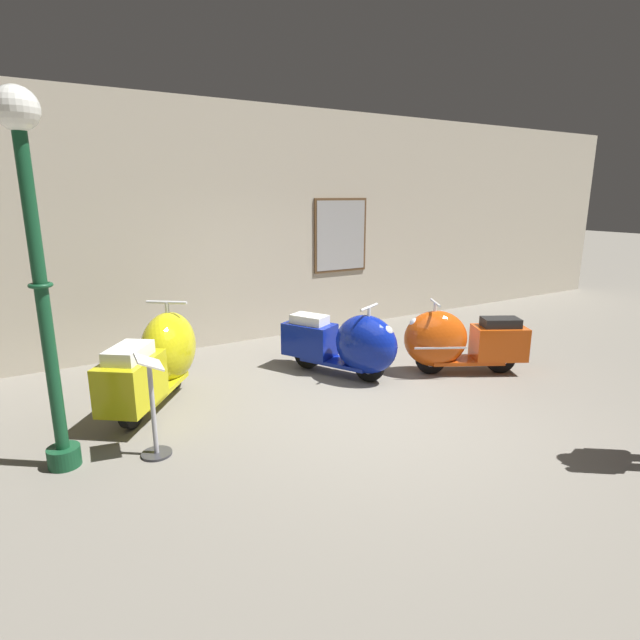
{
  "coord_description": "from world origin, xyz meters",
  "views": [
    {
      "loc": [
        -3.21,
        -4.08,
        2.37
      ],
      "look_at": [
        -0.02,
        1.29,
        0.8
      ],
      "focal_mm": 28.08,
      "sensor_mm": 36.0,
      "label": 1
    }
  ],
  "objects_px": {
    "scooter_0": "(159,358)",
    "scooter_2": "(455,341)",
    "scooter_1": "(348,344)",
    "info_stanchion": "(153,415)",
    "lamppost": "(35,248)"
  },
  "relations": [
    {
      "from": "scooter_0",
      "to": "scooter_2",
      "type": "bearing_deg",
      "value": -69.98
    },
    {
      "from": "scooter_1",
      "to": "info_stanchion",
      "type": "height_order",
      "value": "scooter_1"
    },
    {
      "from": "scooter_2",
      "to": "lamppost",
      "type": "bearing_deg",
      "value": 28.01
    },
    {
      "from": "scooter_2",
      "to": "scooter_0",
      "type": "bearing_deg",
      "value": 11.37
    },
    {
      "from": "scooter_1",
      "to": "scooter_2",
      "type": "relative_size",
      "value": 1.01
    },
    {
      "from": "scooter_2",
      "to": "info_stanchion",
      "type": "relative_size",
      "value": 1.7
    },
    {
      "from": "scooter_1",
      "to": "info_stanchion",
      "type": "bearing_deg",
      "value": -100.19
    },
    {
      "from": "scooter_1",
      "to": "lamppost",
      "type": "distance_m",
      "value": 3.8
    },
    {
      "from": "scooter_1",
      "to": "lamppost",
      "type": "height_order",
      "value": "lamppost"
    },
    {
      "from": "scooter_2",
      "to": "info_stanchion",
      "type": "xyz_separation_m",
      "value": [
        -4.0,
        -0.2,
        -0.05
      ]
    },
    {
      "from": "scooter_1",
      "to": "info_stanchion",
      "type": "xyz_separation_m",
      "value": [
        -2.69,
        -0.82,
        -0.06
      ]
    },
    {
      "from": "scooter_1",
      "to": "info_stanchion",
      "type": "relative_size",
      "value": 1.72
    },
    {
      "from": "scooter_2",
      "to": "lamppost",
      "type": "height_order",
      "value": "lamppost"
    },
    {
      "from": "scooter_2",
      "to": "info_stanchion",
      "type": "height_order",
      "value": "scooter_2"
    },
    {
      "from": "scooter_0",
      "to": "lamppost",
      "type": "xyz_separation_m",
      "value": [
        -1.12,
        -1.08,
        1.44
      ]
    }
  ]
}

